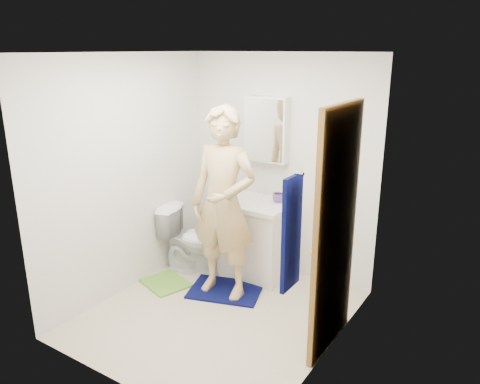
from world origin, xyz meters
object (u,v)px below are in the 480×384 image
at_px(soap_dispenser, 229,189).
at_px(toothbrush_cup, 278,198).
at_px(medicine_cabinet, 266,129).
at_px(toilet, 194,239).
at_px(vanity_cabinet, 254,240).
at_px(man, 224,204).
at_px(towel, 291,233).

distance_m(soap_dispenser, toothbrush_cup, 0.55).
distance_m(medicine_cabinet, toilet, 1.47).
xyz_separation_m(medicine_cabinet, soap_dispenser, (-0.30, -0.28, -0.65)).
relative_size(vanity_cabinet, soap_dispenser, 4.00).
relative_size(medicine_cabinet, man, 0.37).
distance_m(vanity_cabinet, toilet, 0.68).
height_order(towel, man, man).
bearing_deg(man, medicine_cabinet, 84.32).
xyz_separation_m(towel, man, (-1.20, 0.92, -0.27)).
xyz_separation_m(towel, toilet, (-1.79, 1.18, -0.87)).
height_order(medicine_cabinet, soap_dispenser, medicine_cabinet).
relative_size(toilet, toothbrush_cup, 6.17).
distance_m(vanity_cabinet, toothbrush_cup, 0.56).
bearing_deg(vanity_cabinet, soap_dispenser, -169.20).
bearing_deg(vanity_cabinet, towel, -51.53).
height_order(vanity_cabinet, toothbrush_cup, toothbrush_cup).
distance_m(towel, soap_dispenser, 2.08).
distance_m(vanity_cabinet, man, 0.81).
distance_m(towel, man, 1.53).
height_order(vanity_cabinet, man, man).
bearing_deg(toilet, vanity_cabinet, -78.67).
bearing_deg(toothbrush_cup, towel, -59.08).
bearing_deg(soap_dispenser, man, -60.85).
height_order(vanity_cabinet, medicine_cabinet, medicine_cabinet).
xyz_separation_m(toothbrush_cup, man, (-0.24, -0.68, 0.08)).
relative_size(toilet, man, 0.39).
distance_m(towel, toilet, 2.31).
bearing_deg(toilet, soap_dispenser, -66.34).
height_order(towel, soap_dispenser, towel).
bearing_deg(vanity_cabinet, medicine_cabinet, 90.00).
xyz_separation_m(towel, toothbrush_cup, (-0.96, 1.60, -0.35)).
relative_size(towel, toothbrush_cup, 6.55).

